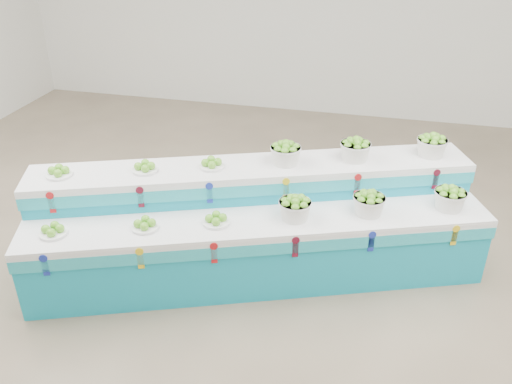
% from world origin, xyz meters
% --- Properties ---
extents(ground, '(10.00, 10.00, 0.00)m').
position_xyz_m(ground, '(0.00, 0.00, 0.00)').
color(ground, brown).
rests_on(ground, ground).
extents(display_stand, '(4.43, 2.58, 1.02)m').
position_xyz_m(display_stand, '(0.15, 0.42, 0.51)').
color(display_stand, '#159EBD').
rests_on(display_stand, ground).
extents(plate_lower_left, '(0.32, 0.32, 0.10)m').
position_xyz_m(plate_lower_left, '(-1.44, -0.48, 0.77)').
color(plate_lower_left, white).
rests_on(plate_lower_left, display_stand).
extents(plate_lower_mid, '(0.32, 0.32, 0.10)m').
position_xyz_m(plate_lower_mid, '(-0.71, -0.19, 0.77)').
color(plate_lower_mid, white).
rests_on(plate_lower_mid, display_stand).
extents(plate_lower_right, '(0.32, 0.32, 0.10)m').
position_xyz_m(plate_lower_right, '(-0.12, 0.03, 0.77)').
color(plate_lower_right, white).
rests_on(plate_lower_right, display_stand).
extents(basket_lower_left, '(0.39, 0.39, 0.22)m').
position_xyz_m(basket_lower_left, '(0.55, 0.29, 0.83)').
color(basket_lower_left, silver).
rests_on(basket_lower_left, display_stand).
extents(basket_lower_mid, '(0.39, 0.39, 0.22)m').
position_xyz_m(basket_lower_mid, '(1.20, 0.54, 0.83)').
color(basket_lower_mid, silver).
rests_on(basket_lower_mid, display_stand).
extents(basket_lower_right, '(0.39, 0.39, 0.22)m').
position_xyz_m(basket_lower_right, '(1.93, 0.82, 0.83)').
color(basket_lower_right, silver).
rests_on(basket_lower_right, display_stand).
extents(plate_upper_left, '(0.32, 0.32, 0.10)m').
position_xyz_m(plate_upper_left, '(-1.64, 0.02, 1.07)').
color(plate_upper_left, white).
rests_on(plate_upper_left, display_stand).
extents(plate_upper_mid, '(0.32, 0.32, 0.10)m').
position_xyz_m(plate_upper_mid, '(-0.90, 0.31, 1.07)').
color(plate_upper_mid, white).
rests_on(plate_upper_mid, display_stand).
extents(plate_upper_right, '(0.32, 0.32, 0.10)m').
position_xyz_m(plate_upper_right, '(-0.31, 0.53, 1.07)').
color(plate_upper_right, white).
rests_on(plate_upper_right, display_stand).
extents(basket_upper_left, '(0.39, 0.39, 0.22)m').
position_xyz_m(basket_upper_left, '(0.36, 0.79, 1.13)').
color(basket_upper_left, silver).
rests_on(basket_upper_left, display_stand).
extents(basket_upper_mid, '(0.39, 0.39, 0.22)m').
position_xyz_m(basket_upper_mid, '(1.00, 1.03, 1.13)').
color(basket_upper_mid, silver).
rests_on(basket_upper_mid, display_stand).
extents(basket_upper_right, '(0.39, 0.39, 0.22)m').
position_xyz_m(basket_upper_right, '(1.74, 1.32, 1.13)').
color(basket_upper_right, silver).
rests_on(basket_upper_right, display_stand).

